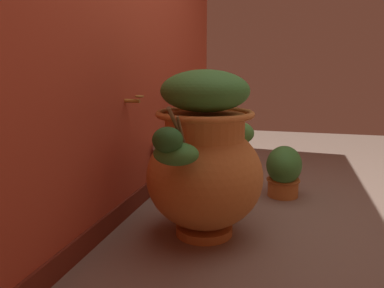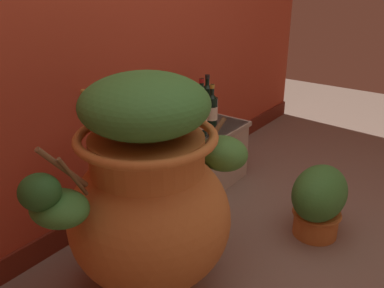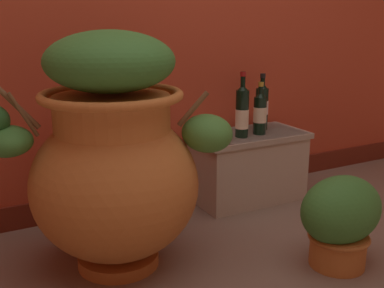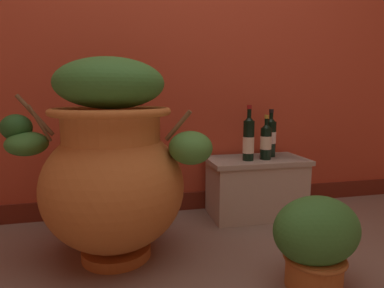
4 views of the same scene
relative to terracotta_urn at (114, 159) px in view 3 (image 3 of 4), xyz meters
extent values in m
cube|color=maroon|center=(0.36, 0.56, -0.40)|extent=(4.40, 0.02, 0.12)
cylinder|color=#B28433|center=(0.17, 0.51, 0.30)|extent=(0.02, 0.10, 0.02)
torus|color=#B28433|center=(0.17, 0.46, 0.33)|extent=(0.06, 0.06, 0.01)
cylinder|color=#C17033|center=(0.00, 0.00, -0.44)|extent=(0.34, 0.34, 0.05)
ellipsoid|color=#C17033|center=(0.00, 0.00, -0.11)|extent=(0.68, 0.68, 0.61)
cylinder|color=#C17033|center=(0.00, 0.00, 0.18)|extent=(0.45, 0.45, 0.15)
torus|color=#C17033|center=(0.00, 0.00, 0.26)|extent=(0.56, 0.56, 0.04)
cylinder|color=brown|center=(-0.34, 0.06, 0.24)|extent=(0.17, 0.05, 0.20)
cylinder|color=brown|center=(0.30, -0.11, 0.20)|extent=(0.12, 0.06, 0.15)
ellipsoid|color=#428438|center=(0.35, -0.13, 0.10)|extent=(0.20, 0.23, 0.15)
cylinder|color=brown|center=(-0.32, 0.05, 0.20)|extent=(0.10, 0.03, 0.17)
ellipsoid|color=#387A33|center=(-0.38, 0.05, 0.11)|extent=(0.18, 0.22, 0.11)
ellipsoid|color=#387A33|center=(0.00, 0.00, 0.39)|extent=(0.50, 0.50, 0.24)
cube|color=beige|center=(0.90, 0.36, -0.27)|extent=(0.60, 0.33, 0.39)
cube|color=#AEA592|center=(0.90, 0.36, -0.09)|extent=(0.64, 0.35, 0.03)
cylinder|color=black|center=(0.94, 0.32, 0.02)|extent=(0.07, 0.07, 0.20)
cone|color=black|center=(0.94, 0.32, 0.14)|extent=(0.07, 0.07, 0.04)
cylinder|color=black|center=(0.94, 0.32, 0.17)|extent=(0.02, 0.02, 0.08)
cylinder|color=#B7932D|center=(0.94, 0.32, 0.20)|extent=(0.03, 0.03, 0.02)
cylinder|color=beige|center=(0.94, 0.32, 0.03)|extent=(0.07, 0.07, 0.08)
cylinder|color=black|center=(1.02, 0.41, 0.04)|extent=(0.07, 0.07, 0.23)
cone|color=black|center=(1.02, 0.41, 0.17)|extent=(0.07, 0.07, 0.04)
cylinder|color=black|center=(1.02, 0.41, 0.20)|extent=(0.03, 0.03, 0.08)
cylinder|color=black|center=(1.02, 0.41, 0.23)|extent=(0.03, 0.03, 0.02)
cylinder|color=silver|center=(1.02, 0.41, 0.05)|extent=(0.07, 0.07, 0.08)
cylinder|color=black|center=(0.82, 0.32, 0.05)|extent=(0.07, 0.07, 0.25)
cone|color=black|center=(0.82, 0.32, 0.19)|extent=(0.07, 0.07, 0.04)
cylinder|color=black|center=(0.82, 0.32, 0.22)|extent=(0.03, 0.03, 0.10)
cylinder|color=maroon|center=(0.82, 0.32, 0.26)|extent=(0.03, 0.03, 0.02)
cylinder|color=beige|center=(0.82, 0.32, 0.02)|extent=(0.07, 0.07, 0.10)
cylinder|color=#C17033|center=(0.81, -0.44, -0.39)|extent=(0.23, 0.23, 0.14)
torus|color=#B2672E|center=(0.81, -0.44, -0.33)|extent=(0.25, 0.25, 0.02)
ellipsoid|color=#387A33|center=(0.81, -0.44, -0.21)|extent=(0.37, 0.27, 0.28)
camera|label=1|loc=(-2.06, -0.46, 0.52)|focal=35.29mm
camera|label=2|loc=(-1.10, -1.02, 0.86)|focal=39.27mm
camera|label=3|loc=(-0.57, -1.74, 0.55)|focal=44.40mm
camera|label=4|loc=(0.05, -1.50, 0.33)|focal=29.23mm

